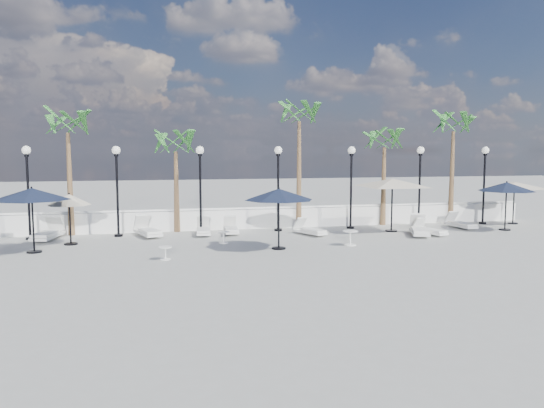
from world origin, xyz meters
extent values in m
plane|color=gray|center=(0.00, 0.00, 0.00)|extent=(100.00, 100.00, 0.00)
cube|color=silver|center=(0.00, 7.50, 0.45)|extent=(26.00, 0.30, 0.90)
cube|color=silver|center=(0.00, 7.50, 0.97)|extent=(26.00, 0.12, 0.08)
cylinder|color=black|center=(-10.50, 6.50, 0.05)|extent=(0.36, 0.36, 0.10)
cylinder|color=black|center=(-10.50, 6.50, 1.75)|extent=(0.10, 0.10, 3.50)
cylinder|color=black|center=(-10.50, 6.50, 3.45)|extent=(0.18, 0.18, 0.10)
sphere|color=white|center=(-10.50, 6.50, 3.66)|extent=(0.36, 0.36, 0.36)
cylinder|color=black|center=(-7.00, 6.50, 0.05)|extent=(0.36, 0.36, 0.10)
cylinder|color=black|center=(-7.00, 6.50, 1.75)|extent=(0.10, 0.10, 3.50)
cylinder|color=black|center=(-7.00, 6.50, 3.45)|extent=(0.18, 0.18, 0.10)
sphere|color=white|center=(-7.00, 6.50, 3.66)|extent=(0.36, 0.36, 0.36)
cylinder|color=black|center=(-3.50, 6.50, 0.05)|extent=(0.36, 0.36, 0.10)
cylinder|color=black|center=(-3.50, 6.50, 1.75)|extent=(0.10, 0.10, 3.50)
cylinder|color=black|center=(-3.50, 6.50, 3.45)|extent=(0.18, 0.18, 0.10)
sphere|color=white|center=(-3.50, 6.50, 3.66)|extent=(0.36, 0.36, 0.36)
cylinder|color=black|center=(0.00, 6.50, 0.05)|extent=(0.36, 0.36, 0.10)
cylinder|color=black|center=(0.00, 6.50, 1.75)|extent=(0.10, 0.10, 3.50)
cylinder|color=black|center=(0.00, 6.50, 3.45)|extent=(0.18, 0.18, 0.10)
sphere|color=white|center=(0.00, 6.50, 3.66)|extent=(0.36, 0.36, 0.36)
cylinder|color=black|center=(3.50, 6.50, 0.05)|extent=(0.36, 0.36, 0.10)
cylinder|color=black|center=(3.50, 6.50, 1.75)|extent=(0.10, 0.10, 3.50)
cylinder|color=black|center=(3.50, 6.50, 3.45)|extent=(0.18, 0.18, 0.10)
sphere|color=white|center=(3.50, 6.50, 3.66)|extent=(0.36, 0.36, 0.36)
cylinder|color=black|center=(7.00, 6.50, 0.05)|extent=(0.36, 0.36, 0.10)
cylinder|color=black|center=(7.00, 6.50, 1.75)|extent=(0.10, 0.10, 3.50)
cylinder|color=black|center=(7.00, 6.50, 3.45)|extent=(0.18, 0.18, 0.10)
sphere|color=white|center=(7.00, 6.50, 3.66)|extent=(0.36, 0.36, 0.36)
cylinder|color=black|center=(10.50, 6.50, 0.05)|extent=(0.36, 0.36, 0.10)
cylinder|color=black|center=(10.50, 6.50, 1.75)|extent=(0.10, 0.10, 3.50)
cylinder|color=black|center=(10.50, 6.50, 3.45)|extent=(0.18, 0.18, 0.10)
sphere|color=white|center=(10.50, 6.50, 3.66)|extent=(0.36, 0.36, 0.36)
cone|color=brown|center=(-9.00, 7.30, 2.20)|extent=(0.28, 0.28, 4.40)
cone|color=brown|center=(-4.50, 7.30, 1.80)|extent=(0.28, 0.28, 3.60)
cone|color=brown|center=(1.20, 7.30, 2.50)|extent=(0.28, 0.28, 5.00)
cone|color=brown|center=(5.50, 7.30, 1.90)|extent=(0.28, 0.28, 3.80)
cone|color=brown|center=(9.20, 7.30, 2.30)|extent=(0.28, 0.28, 4.60)
cube|color=silver|center=(-5.78, 6.20, 0.16)|extent=(1.25, 2.11, 0.11)
cube|color=silver|center=(-5.70, 5.94, 0.28)|extent=(1.01, 1.48, 0.11)
cube|color=silver|center=(-6.03, 6.97, 0.56)|extent=(0.74, 0.64, 0.62)
cube|color=silver|center=(-9.77, 6.20, 0.17)|extent=(1.08, 2.20, 0.11)
cube|color=silver|center=(-9.82, 5.92, 0.30)|extent=(0.91, 1.52, 0.11)
cube|color=silver|center=(-9.61, 7.04, 0.59)|extent=(0.74, 0.61, 0.66)
cube|color=silver|center=(-3.42, 6.12, 0.14)|extent=(0.74, 1.82, 0.10)
cube|color=silver|center=(-3.44, 5.88, 0.25)|extent=(0.66, 1.25, 0.10)
cube|color=silver|center=(-3.36, 6.84, 0.50)|extent=(0.59, 0.47, 0.56)
cube|color=silver|center=(-2.21, 6.20, 0.14)|extent=(0.68, 1.74, 0.09)
cube|color=silver|center=(-2.22, 5.97, 0.24)|extent=(0.61, 1.18, 0.09)
cube|color=silver|center=(-2.16, 6.89, 0.48)|extent=(0.56, 0.44, 0.53)
cube|color=silver|center=(6.15, 3.91, 0.13)|extent=(1.00, 1.72, 0.09)
cube|color=silver|center=(6.21, 3.70, 0.23)|extent=(0.81, 1.20, 0.09)
cube|color=silver|center=(5.95, 4.54, 0.46)|extent=(0.60, 0.52, 0.51)
cube|color=silver|center=(1.07, 5.07, 0.13)|extent=(1.19, 1.74, 0.09)
cube|color=silver|center=(1.17, 4.86, 0.23)|extent=(0.94, 1.24, 0.09)
cube|color=silver|center=(0.80, 5.68, 0.47)|extent=(0.64, 0.57, 0.52)
cube|color=silver|center=(5.63, 3.88, 0.16)|extent=(1.39, 2.14, 0.11)
cube|color=silver|center=(5.53, 3.62, 0.29)|extent=(1.10, 1.51, 0.11)
cube|color=silver|center=(5.94, 4.64, 0.57)|extent=(0.77, 0.68, 0.63)
cube|color=silver|center=(8.57, 5.37, 0.14)|extent=(0.75, 1.78, 0.09)
cube|color=silver|center=(8.60, 5.13, 0.24)|extent=(0.66, 1.22, 0.09)
cube|color=silver|center=(8.50, 6.07, 0.49)|extent=(0.58, 0.46, 0.54)
cylinder|color=silver|center=(-5.17, 1.15, 0.01)|extent=(0.35, 0.35, 0.03)
cylinder|color=silver|center=(-5.17, 1.15, 0.21)|extent=(0.05, 0.05, 0.42)
cylinder|color=silver|center=(-5.17, 1.15, 0.43)|extent=(0.46, 0.46, 0.03)
cylinder|color=silver|center=(-2.85, 3.87, 0.01)|extent=(0.37, 0.37, 0.03)
cylinder|color=silver|center=(-2.85, 3.87, 0.22)|extent=(0.06, 0.06, 0.44)
cylinder|color=silver|center=(-2.85, 3.87, 0.45)|extent=(0.48, 0.48, 0.03)
cylinder|color=silver|center=(1.86, 2.30, 0.02)|extent=(0.46, 0.46, 0.03)
cylinder|color=silver|center=(1.86, 2.30, 0.27)|extent=(0.07, 0.07, 0.55)
cylinder|color=silver|center=(1.86, 2.30, 0.56)|extent=(0.59, 0.59, 0.03)
cylinder|color=black|center=(-9.74, 3.45, 0.03)|extent=(0.52, 0.52, 0.06)
cylinder|color=black|center=(-9.74, 3.45, 1.14)|extent=(0.07, 0.07, 2.28)
cone|color=black|center=(-9.74, 3.45, 2.11)|extent=(2.70, 2.70, 0.42)
sphere|color=black|center=(-9.74, 3.45, 2.34)|extent=(0.07, 0.07, 0.07)
cylinder|color=black|center=(-1.01, 2.18, 0.03)|extent=(0.51, 0.51, 0.06)
cylinder|color=black|center=(-1.01, 2.18, 1.10)|extent=(0.06, 0.06, 2.21)
cone|color=black|center=(-1.01, 2.18, 2.04)|extent=(2.57, 2.57, 0.41)
sphere|color=black|center=(-1.01, 2.18, 2.27)|extent=(0.07, 0.07, 0.07)
cylinder|color=black|center=(10.24, 4.43, 0.03)|extent=(0.50, 0.50, 0.05)
cylinder|color=black|center=(10.24, 4.43, 1.08)|extent=(0.06, 0.06, 2.16)
cone|color=black|center=(10.24, 4.43, 2.00)|extent=(2.52, 2.52, 0.41)
sphere|color=black|center=(10.24, 4.43, 2.23)|extent=(0.07, 0.07, 0.07)
cylinder|color=black|center=(4.97, 5.22, 0.03)|extent=(0.53, 0.53, 0.06)
cylinder|color=black|center=(4.97, 5.22, 1.18)|extent=(0.07, 0.07, 2.36)
pyramid|color=#B8AE92|center=(4.97, 5.22, 2.39)|extent=(5.23, 5.23, 0.36)
cylinder|color=black|center=(12.00, 6.20, 0.03)|extent=(0.48, 0.48, 0.06)
cylinder|color=black|center=(12.00, 6.20, 1.04)|extent=(0.06, 0.06, 2.07)
pyramid|color=#B8AE92|center=(12.00, 6.20, 2.10)|extent=(4.51, 4.51, 0.32)
cylinder|color=black|center=(-8.69, 4.86, 0.03)|extent=(0.51, 0.51, 0.05)
cylinder|color=black|center=(-8.69, 4.86, 0.96)|extent=(0.06, 0.06, 1.92)
cone|color=#B8AE92|center=(-8.69, 4.86, 1.76)|extent=(1.65, 1.65, 0.41)
sphere|color=black|center=(-8.69, 4.86, 1.99)|extent=(0.07, 0.07, 0.07)
camera|label=1|loc=(-5.56, -16.72, 3.65)|focal=35.00mm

